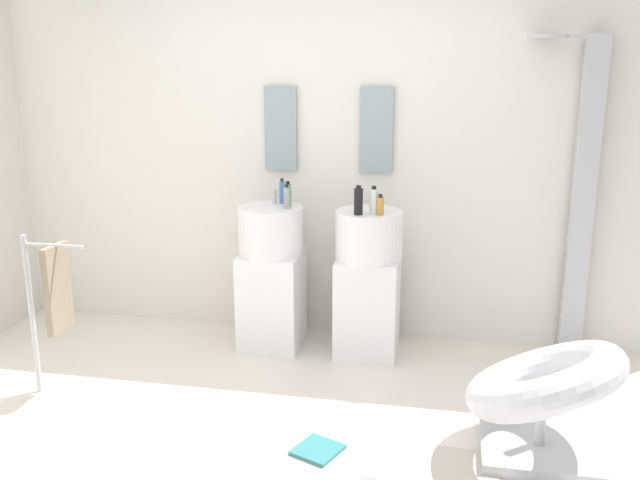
{
  "coord_description": "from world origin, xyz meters",
  "views": [
    {
      "loc": [
        0.84,
        -2.93,
        1.86
      ],
      "look_at": [
        0.15,
        0.55,
        0.95
      ],
      "focal_mm": 38.13,
      "sensor_mm": 36.0,
      "label": 1
    }
  ],
  "objects_px": {
    "pedestal_sink_right": "(368,281)",
    "towel_rack": "(53,292)",
    "lounge_chair": "(544,390)",
    "soap_bottle_clear": "(374,201)",
    "soap_bottle_amber": "(380,206)",
    "pedestal_sink_left": "(271,275)",
    "shower_column": "(581,194)",
    "soap_bottle_grey": "(287,198)",
    "magazine_teal": "(318,450)",
    "soap_bottle_blue": "(282,192)",
    "soap_bottle_green": "(288,195)",
    "soap_bottle_black": "(358,201)"
  },
  "relations": [
    {
      "from": "magazine_teal",
      "to": "soap_bottle_grey",
      "type": "distance_m",
      "value": 1.66
    },
    {
      "from": "soap_bottle_clear",
      "to": "soap_bottle_blue",
      "type": "relative_size",
      "value": 1.06
    },
    {
      "from": "lounge_chair",
      "to": "magazine_teal",
      "type": "distance_m",
      "value": 1.14
    },
    {
      "from": "lounge_chair",
      "to": "soap_bottle_clear",
      "type": "bearing_deg",
      "value": 134.42
    },
    {
      "from": "shower_column",
      "to": "soap_bottle_amber",
      "type": "bearing_deg",
      "value": -163.57
    },
    {
      "from": "soap_bottle_black",
      "to": "shower_column",
      "type": "bearing_deg",
      "value": 15.43
    },
    {
      "from": "shower_column",
      "to": "soap_bottle_clear",
      "type": "bearing_deg",
      "value": -164.73
    },
    {
      "from": "shower_column",
      "to": "soap_bottle_green",
      "type": "height_order",
      "value": "shower_column"
    },
    {
      "from": "soap_bottle_clear",
      "to": "soap_bottle_black",
      "type": "distance_m",
      "value": 0.1
    },
    {
      "from": "soap_bottle_amber",
      "to": "shower_column",
      "type": "bearing_deg",
      "value": 16.43
    },
    {
      "from": "pedestal_sink_left",
      "to": "soap_bottle_blue",
      "type": "distance_m",
      "value": 0.56
    },
    {
      "from": "pedestal_sink_right",
      "to": "soap_bottle_clear",
      "type": "height_order",
      "value": "soap_bottle_clear"
    },
    {
      "from": "soap_bottle_green",
      "to": "soap_bottle_black",
      "type": "height_order",
      "value": "soap_bottle_black"
    },
    {
      "from": "pedestal_sink_right",
      "to": "towel_rack",
      "type": "bearing_deg",
      "value": -150.59
    },
    {
      "from": "soap_bottle_clear",
      "to": "soap_bottle_blue",
      "type": "height_order",
      "value": "soap_bottle_clear"
    },
    {
      "from": "pedestal_sink_right",
      "to": "soap_bottle_clear",
      "type": "xyz_separation_m",
      "value": [
        0.04,
        -0.09,
        0.55
      ]
    },
    {
      "from": "magazine_teal",
      "to": "soap_bottle_amber",
      "type": "relative_size",
      "value": 1.63
    },
    {
      "from": "magazine_teal",
      "to": "soap_bottle_amber",
      "type": "distance_m",
      "value": 1.54
    },
    {
      "from": "pedestal_sink_left",
      "to": "soap_bottle_grey",
      "type": "relative_size",
      "value": 6.67
    },
    {
      "from": "pedestal_sink_left",
      "to": "soap_bottle_clear",
      "type": "relative_size",
      "value": 5.99
    },
    {
      "from": "lounge_chair",
      "to": "soap_bottle_clear",
      "type": "xyz_separation_m",
      "value": [
        -0.95,
        0.97,
        0.7
      ]
    },
    {
      "from": "soap_bottle_green",
      "to": "magazine_teal",
      "type": "bearing_deg",
      "value": -70.59
    },
    {
      "from": "magazine_teal",
      "to": "soap_bottle_clear",
      "type": "height_order",
      "value": "soap_bottle_clear"
    },
    {
      "from": "pedestal_sink_right",
      "to": "towel_rack",
      "type": "relative_size",
      "value": 1.12
    },
    {
      "from": "lounge_chair",
      "to": "soap_bottle_grey",
      "type": "distance_m",
      "value": 1.96
    },
    {
      "from": "shower_column",
      "to": "soap_bottle_blue",
      "type": "height_order",
      "value": "shower_column"
    },
    {
      "from": "soap_bottle_amber",
      "to": "soap_bottle_blue",
      "type": "bearing_deg",
      "value": 160.43
    },
    {
      "from": "towel_rack",
      "to": "soap_bottle_grey",
      "type": "distance_m",
      "value": 1.51
    },
    {
      "from": "lounge_chair",
      "to": "soap_bottle_green",
      "type": "distance_m",
      "value": 2.01
    },
    {
      "from": "soap_bottle_black",
      "to": "soap_bottle_amber",
      "type": "distance_m",
      "value": 0.14
    },
    {
      "from": "shower_column",
      "to": "soap_bottle_black",
      "type": "height_order",
      "value": "shower_column"
    },
    {
      "from": "soap_bottle_clear",
      "to": "lounge_chair",
      "type": "bearing_deg",
      "value": -45.58
    },
    {
      "from": "towel_rack",
      "to": "soap_bottle_green",
      "type": "distance_m",
      "value": 1.55
    },
    {
      "from": "shower_column",
      "to": "lounge_chair",
      "type": "bearing_deg",
      "value": -103.62
    },
    {
      "from": "soap_bottle_black",
      "to": "magazine_teal",
      "type": "bearing_deg",
      "value": -91.33
    },
    {
      "from": "shower_column",
      "to": "magazine_teal",
      "type": "height_order",
      "value": "shower_column"
    },
    {
      "from": "pedestal_sink_left",
      "to": "soap_bottle_amber",
      "type": "relative_size",
      "value": 8.15
    },
    {
      "from": "pedestal_sink_right",
      "to": "lounge_chair",
      "type": "xyz_separation_m",
      "value": [
        0.99,
        -1.07,
        -0.15
      ]
    },
    {
      "from": "shower_column",
      "to": "towel_rack",
      "type": "relative_size",
      "value": 2.16
    },
    {
      "from": "soap_bottle_clear",
      "to": "pedestal_sink_left",
      "type": "bearing_deg",
      "value": 172.17
    },
    {
      "from": "pedestal_sink_left",
      "to": "soap_bottle_green",
      "type": "bearing_deg",
      "value": 19.53
    },
    {
      "from": "pedestal_sink_right",
      "to": "shower_column",
      "type": "height_order",
      "value": "shower_column"
    },
    {
      "from": "soap_bottle_black",
      "to": "soap_bottle_blue",
      "type": "height_order",
      "value": "soap_bottle_black"
    },
    {
      "from": "pedestal_sink_right",
      "to": "magazine_teal",
      "type": "xyz_separation_m",
      "value": [
        -0.08,
        -1.27,
        -0.48
      ]
    },
    {
      "from": "pedestal_sink_left",
      "to": "soap_bottle_black",
      "type": "distance_m",
      "value": 0.82
    },
    {
      "from": "soap_bottle_green",
      "to": "soap_bottle_black",
      "type": "xyz_separation_m",
      "value": [
        0.49,
        -0.16,
        0.01
      ]
    },
    {
      "from": "pedestal_sink_left",
      "to": "shower_column",
      "type": "distance_m",
      "value": 2.06
    },
    {
      "from": "pedestal_sink_left",
      "to": "pedestal_sink_right",
      "type": "bearing_deg",
      "value": 0.0
    },
    {
      "from": "magazine_teal",
      "to": "soap_bottle_green",
      "type": "bearing_deg",
      "value": 132.1
    },
    {
      "from": "towel_rack",
      "to": "soap_bottle_amber",
      "type": "height_order",
      "value": "soap_bottle_amber"
    }
  ]
}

